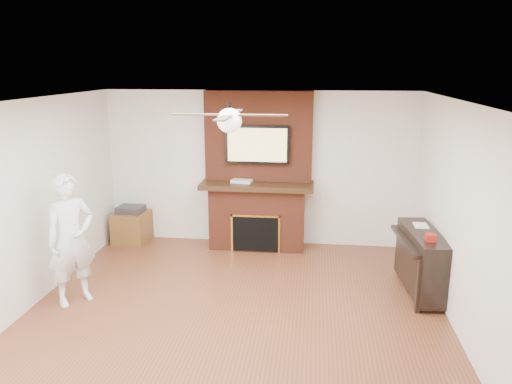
# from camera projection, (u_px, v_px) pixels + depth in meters

# --- Properties ---
(room_shell) EXTENTS (5.36, 5.86, 2.86)m
(room_shell) POSITION_uv_depth(u_px,v_px,m) (231.00, 219.00, 5.45)
(room_shell) COLOR #5B2F1A
(room_shell) RESTS_ON ground
(fireplace) EXTENTS (1.78, 0.64, 2.50)m
(fireplace) POSITION_uv_depth(u_px,v_px,m) (258.00, 187.00, 7.96)
(fireplace) COLOR maroon
(fireplace) RESTS_ON ground
(tv) EXTENTS (1.00, 0.08, 0.60)m
(tv) POSITION_uv_depth(u_px,v_px,m) (257.00, 145.00, 7.75)
(tv) COLOR black
(tv) RESTS_ON fireplace
(ceiling_fan) EXTENTS (1.21, 1.21, 0.31)m
(ceiling_fan) POSITION_uv_depth(u_px,v_px,m) (229.00, 119.00, 5.18)
(ceiling_fan) COLOR black
(ceiling_fan) RESTS_ON room_shell
(person) EXTENTS (0.70, 0.72, 1.64)m
(person) POSITION_uv_depth(u_px,v_px,m) (71.00, 239.00, 6.07)
(person) COLOR silver
(person) RESTS_ON ground
(side_table) EXTENTS (0.57, 0.57, 0.62)m
(side_table) POSITION_uv_depth(u_px,v_px,m) (132.00, 225.00, 8.31)
(side_table) COLOR brown
(side_table) RESTS_ON ground
(piano) EXTENTS (0.57, 1.29, 0.91)m
(piano) POSITION_uv_depth(u_px,v_px,m) (422.00, 260.00, 6.42)
(piano) COLOR black
(piano) RESTS_ON ground
(cable_box) EXTENTS (0.35, 0.23, 0.05)m
(cable_box) POSITION_uv_depth(u_px,v_px,m) (242.00, 181.00, 7.87)
(cable_box) COLOR silver
(cable_box) RESTS_ON fireplace
(candle_green) EXTENTS (0.08, 0.08, 0.08)m
(candle_green) POSITION_uv_depth(u_px,v_px,m) (259.00, 248.00, 7.96)
(candle_green) COLOR #3F7E32
(candle_green) RESTS_ON ground
(candle_cream) EXTENTS (0.08, 0.08, 0.10)m
(candle_cream) POSITION_uv_depth(u_px,v_px,m) (266.00, 248.00, 7.93)
(candle_cream) COLOR #FFF1CA
(candle_cream) RESTS_ON ground
(candle_blue) EXTENTS (0.06, 0.06, 0.09)m
(candle_blue) POSITION_uv_depth(u_px,v_px,m) (265.00, 247.00, 8.02)
(candle_blue) COLOR teal
(candle_blue) RESTS_ON ground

